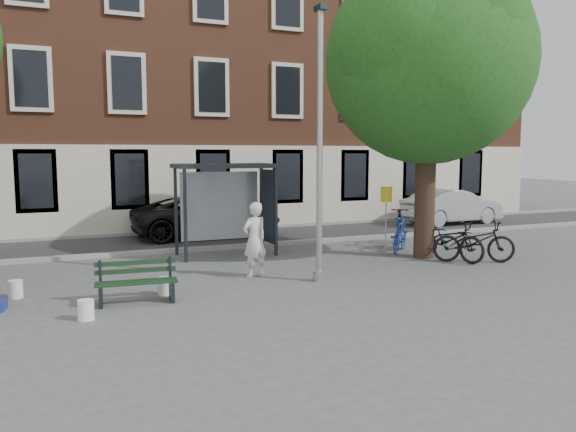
# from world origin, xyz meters

# --- Properties ---
(ground) EXTENTS (90.00, 90.00, 0.00)m
(ground) POSITION_xyz_m (0.00, 0.00, 0.00)
(ground) COLOR #4C4C4F
(ground) RESTS_ON ground
(road) EXTENTS (40.00, 4.00, 0.01)m
(road) POSITION_xyz_m (0.00, 7.00, 0.01)
(road) COLOR #28282B
(road) RESTS_ON ground
(curb_near) EXTENTS (40.00, 0.25, 0.12)m
(curb_near) POSITION_xyz_m (0.00, 5.00, 0.06)
(curb_near) COLOR gray
(curb_near) RESTS_ON ground
(curb_far) EXTENTS (40.00, 0.25, 0.12)m
(curb_far) POSITION_xyz_m (0.00, 9.00, 0.06)
(curb_far) COLOR gray
(curb_far) RESTS_ON ground
(building_row) EXTENTS (30.00, 8.00, 14.00)m
(building_row) POSITION_xyz_m (0.00, 13.00, 7.00)
(building_row) COLOR brown
(building_row) RESTS_ON ground
(lamppost) EXTENTS (0.28, 0.35, 6.11)m
(lamppost) POSITION_xyz_m (0.00, 0.00, 2.78)
(lamppost) COLOR #9EA0A3
(lamppost) RESTS_ON ground
(tree_right) EXTENTS (5.76, 5.60, 8.20)m
(tree_right) POSITION_xyz_m (4.01, 1.38, 5.62)
(tree_right) COLOR black
(tree_right) RESTS_ON ground
(bus_shelter) EXTENTS (2.85, 1.45, 2.62)m
(bus_shelter) POSITION_xyz_m (-0.61, 4.11, 1.92)
(bus_shelter) COLOR #1E2328
(bus_shelter) RESTS_ON ground
(painter) EXTENTS (0.75, 0.61, 1.78)m
(painter) POSITION_xyz_m (-1.20, 1.00, 0.89)
(painter) COLOR silver
(painter) RESTS_ON ground
(bench) EXTENTS (1.60, 0.66, 0.80)m
(bench) POSITION_xyz_m (-4.10, -0.26, 0.37)
(bench) COLOR #1E2328
(bench) RESTS_ON ground
(bike_a) EXTENTS (2.25, 1.66, 1.13)m
(bike_a) POSITION_xyz_m (4.81, 0.40, 0.56)
(bike_a) COLOR black
(bike_a) RESTS_ON ground
(bike_b) EXTENTS (1.59, 1.55, 1.04)m
(bike_b) POSITION_xyz_m (3.89, 2.49, 0.52)
(bike_b) COLOR #1B3E96
(bike_b) RESTS_ON ground
(bike_c) EXTENTS (1.40, 2.32, 1.15)m
(bike_c) POSITION_xyz_m (4.39, 0.92, 0.58)
(bike_c) COLOR black
(bike_c) RESTS_ON ground
(bike_d) EXTENTS (1.63, 1.95, 1.20)m
(bike_d) POSITION_xyz_m (4.45, 3.37, 0.60)
(bike_d) COLOR black
(bike_d) RESTS_ON ground
(car_dark) EXTENTS (5.19, 2.42, 1.44)m
(car_dark) POSITION_xyz_m (-0.56, 7.75, 0.72)
(car_dark) COLOR black
(car_dark) RESTS_ON ground
(car_silver) EXTENTS (4.47, 1.83, 1.44)m
(car_silver) POSITION_xyz_m (9.66, 7.25, 0.72)
(car_silver) COLOR #A1A4A8
(car_silver) RESTS_ON ground
(bucket_a) EXTENTS (0.35, 0.35, 0.36)m
(bucket_a) POSITION_xyz_m (-5.09, -1.10, 0.18)
(bucket_a) COLOR white
(bucket_a) RESTS_ON ground
(bucket_b) EXTENTS (0.37, 0.37, 0.36)m
(bucket_b) POSITION_xyz_m (-3.48, 0.16, 0.18)
(bucket_b) COLOR white
(bucket_b) RESTS_ON ground
(bucket_c) EXTENTS (0.33, 0.33, 0.36)m
(bucket_c) POSITION_xyz_m (-6.31, 1.06, 0.18)
(bucket_c) COLOR white
(bucket_c) RESTS_ON ground
(notice_sign) EXTENTS (0.34, 0.09, 1.97)m
(notice_sign) POSITION_xyz_m (3.22, 2.24, 1.44)
(notice_sign) COLOR #9EA0A3
(notice_sign) RESTS_ON ground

